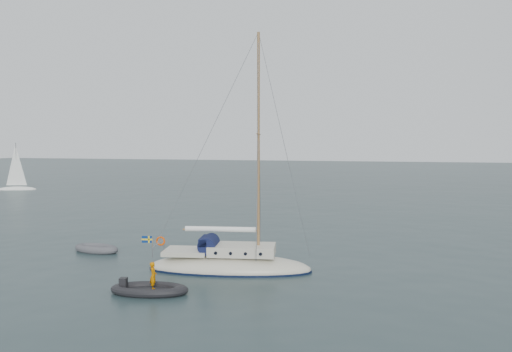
# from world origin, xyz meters

# --- Properties ---
(ground) EXTENTS (300.00, 300.00, 0.00)m
(ground) POSITION_xyz_m (0.00, 0.00, 0.00)
(ground) COLOR black
(ground) RESTS_ON ground
(sailboat) EXTENTS (8.94, 2.68, 12.72)m
(sailboat) POSITION_xyz_m (-1.94, -2.97, 0.96)
(sailboat) COLOR beige
(sailboat) RESTS_ON ground
(dinghy) EXTENTS (3.07, 1.39, 0.44)m
(dinghy) POSITION_xyz_m (-11.16, -0.84, 0.19)
(dinghy) COLOR #515256
(dinghy) RESTS_ON ground
(rib) EXTENTS (3.49, 1.59, 1.43)m
(rib) POSITION_xyz_m (-4.14, -7.62, 0.22)
(rib) COLOR black
(rib) RESTS_ON ground
(distant_yacht_a) EXTENTS (5.27, 2.81, 6.98)m
(distant_yacht_a) POSITION_xyz_m (-44.36, 31.05, 2.98)
(distant_yacht_a) COLOR white
(distant_yacht_a) RESTS_ON ground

